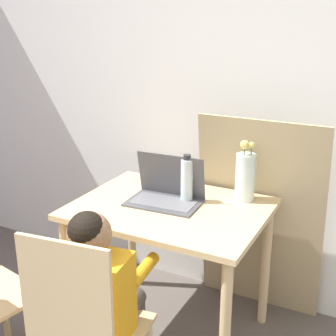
# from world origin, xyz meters

# --- Properties ---
(wall_back) EXTENTS (6.40, 0.05, 2.50)m
(wall_back) POSITION_xyz_m (0.00, 2.23, 1.25)
(wall_back) COLOR white
(wall_back) RESTS_ON ground_plane
(dining_table) EXTENTS (0.97, 0.74, 0.76)m
(dining_table) POSITION_xyz_m (-0.13, 1.66, 0.65)
(dining_table) COLOR #D6B784
(dining_table) RESTS_ON ground_plane
(chair_occupied) EXTENTS (0.44, 0.44, 0.94)m
(chair_occupied) POSITION_xyz_m (-0.15, 0.94, 0.47)
(chair_occupied) COLOR #D6B784
(chair_occupied) RESTS_ON ground_plane
(person_seated) EXTENTS (0.36, 0.45, 0.98)m
(person_seated) POSITION_xyz_m (-0.16, 1.07, 0.62)
(person_seated) COLOR orange
(person_seated) RESTS_ON ground_plane
(laptop) EXTENTS (0.38, 0.26, 0.24)m
(laptop) POSITION_xyz_m (-0.18, 1.71, 0.81)
(laptop) COLOR #4C4C51
(laptop) RESTS_ON dining_table
(flower_vase) EXTENTS (0.10, 0.10, 0.33)m
(flower_vase) POSITION_xyz_m (0.18, 1.91, 0.89)
(flower_vase) COLOR silver
(flower_vase) RESTS_ON dining_table
(water_bottle) EXTENTS (0.06, 0.06, 0.25)m
(water_bottle) POSITION_xyz_m (-0.08, 1.76, 0.88)
(water_bottle) COLOR silver
(water_bottle) RESTS_ON dining_table
(cardboard_panel) EXTENTS (0.71, 0.18, 1.17)m
(cardboard_panel) POSITION_xyz_m (0.22, 2.08, 0.59)
(cardboard_panel) COLOR tan
(cardboard_panel) RESTS_ON ground_plane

